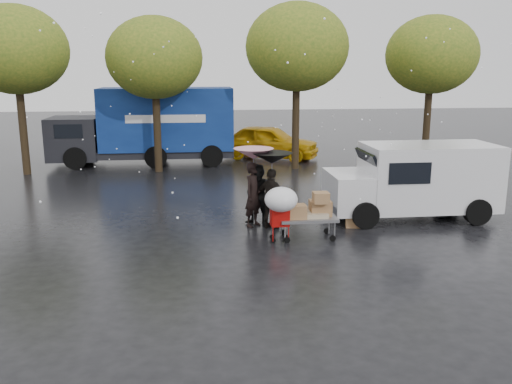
{
  "coord_description": "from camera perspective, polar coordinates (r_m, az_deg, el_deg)",
  "views": [
    {
      "loc": [
        -1.9,
        -13.44,
        4.38
      ],
      "look_at": [
        -0.27,
        1.0,
        1.04
      ],
      "focal_mm": 38.0,
      "sensor_mm": 36.0,
      "label": 1
    }
  ],
  "objects": [
    {
      "name": "umbrella_pink",
      "position": [
        14.96,
        -0.26,
        4.04
      ],
      "size": [
        1.12,
        1.12,
        2.22
      ],
      "color": "#4C4C4C",
      "rests_on": "ground"
    },
    {
      "name": "ground",
      "position": [
        14.26,
        1.53,
        -4.96
      ],
      "size": [
        90.0,
        90.0,
        0.0
      ],
      "primitive_type": "plane",
      "color": "black",
      "rests_on": "ground"
    },
    {
      "name": "shopping_cart",
      "position": [
        13.68,
        2.63,
        -1.11
      ],
      "size": [
        0.84,
        0.84,
        1.46
      ],
      "color": "#AC0C09",
      "rests_on": "ground"
    },
    {
      "name": "person_pink",
      "position": [
        15.18,
        -0.25,
        -0.27
      ],
      "size": [
        0.78,
        0.79,
        1.83
      ],
      "primitive_type": "imported",
      "rotation": [
        0.0,
        0.0,
        0.82
      ],
      "color": "black",
      "rests_on": "ground"
    },
    {
      "name": "umbrella_black",
      "position": [
        14.74,
        1.69,
        3.57
      ],
      "size": [
        1.12,
        1.12,
        2.14
      ],
      "color": "#4C4C4C",
      "rests_on": "ground"
    },
    {
      "name": "yellow_taxi",
      "position": [
        26.73,
        1.33,
        5.3
      ],
      "size": [
        5.29,
        3.83,
        1.68
      ],
      "primitive_type": "imported",
      "rotation": [
        0.0,
        0.0,
        1.14
      ],
      "color": "#D59C0B",
      "rests_on": "ground"
    },
    {
      "name": "person_black",
      "position": [
        14.97,
        1.66,
        -0.74
      ],
      "size": [
        1.03,
        0.95,
        1.69
      ],
      "primitive_type": "imported",
      "rotation": [
        0.0,
        0.0,
        2.46
      ],
      "color": "black",
      "rests_on": "ground"
    },
    {
      "name": "blue_truck",
      "position": [
        25.66,
        -11.19,
        6.81
      ],
      "size": [
        8.3,
        2.6,
        3.5
      ],
      "color": "navy",
      "rests_on": "ground"
    },
    {
      "name": "person_middle",
      "position": [
        15.27,
        0.33,
        -0.34
      ],
      "size": [
        1.07,
        1.01,
        1.75
      ],
      "primitive_type": "imported",
      "rotation": [
        0.0,
        0.0,
        -0.56
      ],
      "color": "black",
      "rests_on": "ground"
    },
    {
      "name": "tree_row",
      "position": [
        23.49,
        -3.04,
        14.47
      ],
      "size": [
        21.6,
        4.4,
        7.12
      ],
      "color": "black",
      "rests_on": "ground"
    },
    {
      "name": "box_ground_near",
      "position": [
        15.52,
        10.23,
        -2.91
      ],
      "size": [
        0.51,
        0.44,
        0.4
      ],
      "primitive_type": "cube",
      "rotation": [
        0.0,
        0.0,
        -0.21
      ],
      "color": "olive",
      "rests_on": "ground"
    },
    {
      "name": "white_van",
      "position": [
        16.7,
        16.48,
        1.28
      ],
      "size": [
        4.91,
        2.18,
        2.2
      ],
      "color": "white",
      "rests_on": "ground"
    },
    {
      "name": "vendor_cart",
      "position": [
        14.19,
        5.81,
        -2.06
      ],
      "size": [
        1.52,
        0.8,
        1.27
      ],
      "color": "slate",
      "rests_on": "ground"
    },
    {
      "name": "box_ground_far",
      "position": [
        16.7,
        10.51,
        -1.84
      ],
      "size": [
        0.5,
        0.4,
        0.38
      ],
      "primitive_type": "cube",
      "rotation": [
        0.0,
        0.0,
        0.05
      ],
      "color": "olive",
      "rests_on": "ground"
    }
  ]
}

